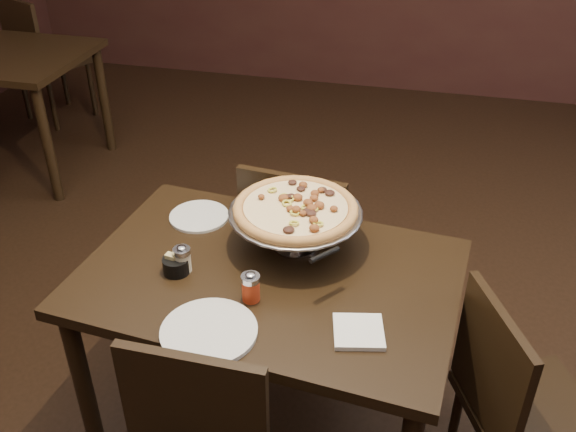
# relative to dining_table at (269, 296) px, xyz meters

# --- Properties ---
(room) EXTENTS (6.04, 7.04, 2.84)m
(room) POSITION_rel_dining_table_xyz_m (0.08, 0.06, 0.77)
(room) COLOR black
(room) RESTS_ON ground
(dining_table) EXTENTS (1.24, 0.89, 0.73)m
(dining_table) POSITION_rel_dining_table_xyz_m (0.00, 0.00, 0.00)
(dining_table) COLOR black
(dining_table) RESTS_ON ground
(pizza_stand) EXTENTS (0.44, 0.44, 0.18)m
(pizza_stand) POSITION_rel_dining_table_xyz_m (0.05, 0.16, 0.24)
(pizza_stand) COLOR #B5B5BC
(pizza_stand) RESTS_ON dining_table
(parmesan_shaker) EXTENTS (0.05, 0.05, 0.10)m
(parmesan_shaker) POSITION_rel_dining_table_xyz_m (-0.26, -0.05, 0.14)
(parmesan_shaker) COLOR beige
(parmesan_shaker) RESTS_ON dining_table
(pepper_flake_shaker) EXTENTS (0.06, 0.06, 0.10)m
(pepper_flake_shaker) POSITION_rel_dining_table_xyz_m (-0.02, -0.14, 0.14)
(pepper_flake_shaker) COLOR #9B250E
(pepper_flake_shaker) RESTS_ON dining_table
(packet_caddy) EXTENTS (0.08, 0.08, 0.07)m
(packet_caddy) POSITION_rel_dining_table_xyz_m (-0.28, -0.06, 0.12)
(packet_caddy) COLOR black
(packet_caddy) RESTS_ON dining_table
(napkin_stack) EXTENTS (0.16, 0.16, 0.01)m
(napkin_stack) POSITION_rel_dining_table_xyz_m (0.31, -0.21, 0.10)
(napkin_stack) COLOR white
(napkin_stack) RESTS_ON dining_table
(plate_left) EXTENTS (0.21, 0.21, 0.01)m
(plate_left) POSITION_rel_dining_table_xyz_m (-0.32, 0.25, 0.10)
(plate_left) COLOR silver
(plate_left) RESTS_ON dining_table
(plate_near) EXTENTS (0.27, 0.27, 0.01)m
(plate_near) POSITION_rel_dining_table_xyz_m (-0.09, -0.30, 0.10)
(plate_near) COLOR silver
(plate_near) RESTS_ON dining_table
(serving_spatula) EXTENTS (0.14, 0.14, 0.02)m
(serving_spatula) POSITION_rel_dining_table_xyz_m (0.19, -0.06, 0.24)
(serving_spatula) COLOR #B5B5BC
(serving_spatula) RESTS_ON pizza_stand
(chair_far) EXTENTS (0.45, 0.45, 0.88)m
(chair_far) POSITION_rel_dining_table_xyz_m (-0.01, 0.49, -0.16)
(chair_far) COLOR black
(chair_far) RESTS_ON ground
(chair_side) EXTENTS (0.50, 0.50, 0.82)m
(chair_side) POSITION_rel_dining_table_xyz_m (0.79, -0.08, -0.19)
(chair_side) COLOR black
(chair_side) RESTS_ON ground
(bg_chair_far) EXTENTS (0.55, 0.55, 0.90)m
(bg_chair_far) POSITION_rel_dining_table_xyz_m (-2.28, 2.32, -0.15)
(bg_chair_far) COLOR black
(bg_chair_far) RESTS_ON ground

